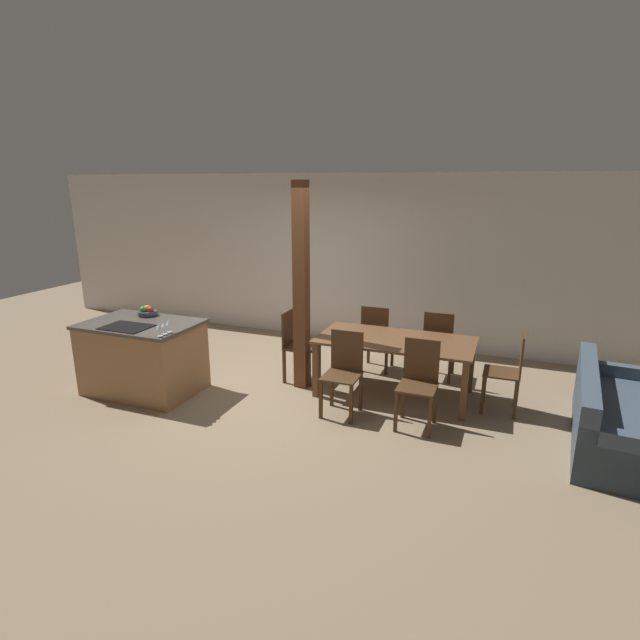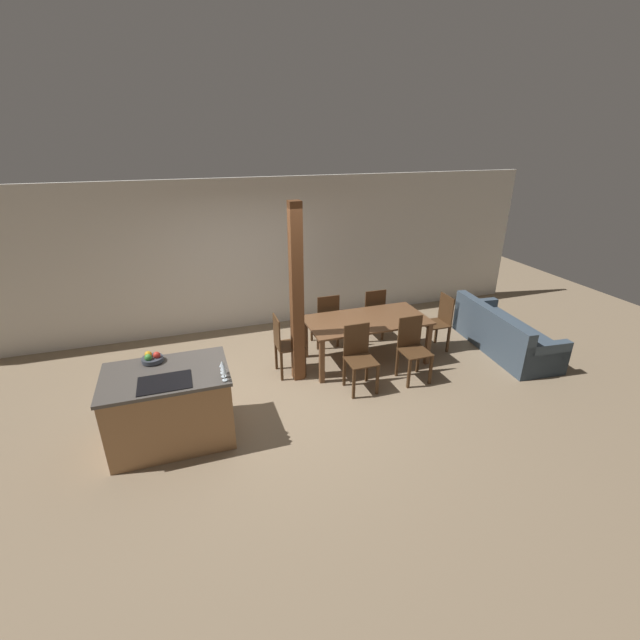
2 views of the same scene
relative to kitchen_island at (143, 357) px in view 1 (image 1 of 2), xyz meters
name	(u,v)px [view 1 (image 1 of 2)]	position (x,y,z in m)	size (l,w,h in m)	color
ground_plane	(270,391)	(1.49, 0.54, -0.45)	(16.00, 16.00, 0.00)	#847056
wall_back	(337,258)	(1.49, 3.02, 0.90)	(11.20, 0.08, 2.70)	silver
kitchen_island	(143,357)	(0.00, 0.00, 0.00)	(1.39, 0.93, 0.91)	#9E7047
fruit_bowl	(148,312)	(-0.13, 0.31, 0.50)	(0.25, 0.25, 0.12)	#383D47
wine_glass_near	(159,326)	(0.62, -0.39, 0.57)	(0.07, 0.07, 0.15)	silver
wine_glass_middle	(164,325)	(0.62, -0.31, 0.57)	(0.07, 0.07, 0.15)	silver
wine_glass_far	(169,323)	(0.62, -0.23, 0.57)	(0.07, 0.07, 0.15)	silver
dining_table	(395,346)	(2.96, 1.04, 0.18)	(1.89, 0.96, 0.72)	brown
dining_chair_near_left	(343,371)	(2.53, 0.34, 0.05)	(0.40, 0.40, 0.94)	#472D19
dining_chair_near_right	(419,382)	(3.38, 0.34, 0.05)	(0.40, 0.40, 0.94)	#472D19
dining_chair_far_left	(376,336)	(2.53, 1.74, 0.05)	(0.40, 0.40, 0.94)	#472D19
dining_chair_far_right	(439,344)	(3.38, 1.74, 0.05)	(0.40, 0.40, 0.94)	#472D19
dining_chair_head_end	(297,344)	(1.64, 1.04, 0.05)	(0.40, 0.40, 0.94)	#472D19
dining_chair_foot_end	(509,371)	(4.28, 1.04, 0.05)	(0.40, 0.40, 0.94)	#472D19
couch	(615,420)	(5.31, 0.65, -0.19)	(0.97, 2.03, 0.75)	#3D4C5B
timber_post	(301,288)	(1.79, 0.87, 0.84)	(0.17, 0.17, 2.59)	brown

